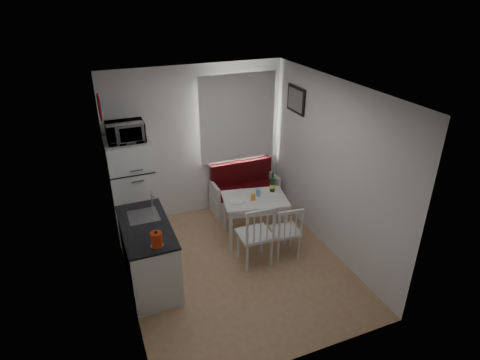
{
  "coord_description": "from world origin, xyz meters",
  "views": [
    {
      "loc": [
        -1.71,
        -4.38,
        3.73
      ],
      "look_at": [
        0.27,
        0.5,
        1.12
      ],
      "focal_mm": 30.0,
      "sensor_mm": 36.0,
      "label": 1
    }
  ],
  "objects_px": {
    "microwave": "(125,132)",
    "kettle": "(157,239)",
    "bench": "(244,194)",
    "wine_bottle": "(273,182)",
    "dining_table": "(255,203)",
    "chair_right": "(289,227)",
    "fridge": "(133,189)",
    "chair_left": "(258,230)",
    "kitchen_counter": "(149,253)"
  },
  "relations": [
    {
      "from": "dining_table",
      "to": "chair_right",
      "type": "bearing_deg",
      "value": -57.71
    },
    {
      "from": "kitchen_counter",
      "to": "chair_left",
      "type": "xyz_separation_m",
      "value": [
        1.49,
        -0.26,
        0.15
      ]
    },
    {
      "from": "wine_bottle",
      "to": "fridge",
      "type": "bearing_deg",
      "value": 160.53
    },
    {
      "from": "fridge",
      "to": "chair_left",
      "type": "bearing_deg",
      "value": -45.59
    },
    {
      "from": "chair_right",
      "to": "fridge",
      "type": "bearing_deg",
      "value": 148.99
    },
    {
      "from": "chair_right",
      "to": "wine_bottle",
      "type": "xyz_separation_m",
      "value": [
        0.1,
        0.76,
        0.36
      ]
    },
    {
      "from": "dining_table",
      "to": "kettle",
      "type": "relative_size",
      "value": 4.95
    },
    {
      "from": "kitchen_counter",
      "to": "microwave",
      "type": "distance_m",
      "value": 1.78
    },
    {
      "from": "chair_right",
      "to": "microwave",
      "type": "relative_size",
      "value": 0.86
    },
    {
      "from": "chair_left",
      "to": "microwave",
      "type": "relative_size",
      "value": 0.99
    },
    {
      "from": "dining_table",
      "to": "microwave",
      "type": "height_order",
      "value": "microwave"
    },
    {
      "from": "microwave",
      "to": "kettle",
      "type": "relative_size",
      "value": 2.43
    },
    {
      "from": "dining_table",
      "to": "fridge",
      "type": "height_order",
      "value": "fridge"
    },
    {
      "from": "chair_right",
      "to": "wine_bottle",
      "type": "bearing_deg",
      "value": 88.54
    },
    {
      "from": "dining_table",
      "to": "chair_right",
      "type": "distance_m",
      "value": 0.71
    },
    {
      "from": "microwave",
      "to": "wine_bottle",
      "type": "bearing_deg",
      "value": -18.24
    },
    {
      "from": "bench",
      "to": "kettle",
      "type": "height_order",
      "value": "kettle"
    },
    {
      "from": "fridge",
      "to": "wine_bottle",
      "type": "height_order",
      "value": "fridge"
    },
    {
      "from": "kitchen_counter",
      "to": "kettle",
      "type": "bearing_deg",
      "value": -84.72
    },
    {
      "from": "dining_table",
      "to": "microwave",
      "type": "relative_size",
      "value": 2.03
    },
    {
      "from": "fridge",
      "to": "wine_bottle",
      "type": "bearing_deg",
      "value": -19.47
    },
    {
      "from": "bench",
      "to": "kettle",
      "type": "distance_m",
      "value": 2.78
    },
    {
      "from": "chair_left",
      "to": "fridge",
      "type": "relative_size",
      "value": 0.32
    },
    {
      "from": "dining_table",
      "to": "chair_right",
      "type": "xyz_separation_m",
      "value": [
        0.25,
        -0.66,
        -0.12
      ]
    },
    {
      "from": "chair_right",
      "to": "wine_bottle",
      "type": "distance_m",
      "value": 0.85
    },
    {
      "from": "fridge",
      "to": "kettle",
      "type": "height_order",
      "value": "fridge"
    },
    {
      "from": "chair_left",
      "to": "chair_right",
      "type": "bearing_deg",
      "value": 2.58
    },
    {
      "from": "kitchen_counter",
      "to": "microwave",
      "type": "xyz_separation_m",
      "value": [
        0.02,
        1.19,
        1.33
      ]
    },
    {
      "from": "kettle",
      "to": "wine_bottle",
      "type": "relative_size",
      "value": 0.67
    },
    {
      "from": "kitchen_counter",
      "to": "chair_right",
      "type": "height_order",
      "value": "kitchen_counter"
    },
    {
      "from": "chair_left",
      "to": "chair_right",
      "type": "xyz_separation_m",
      "value": [
        0.5,
        0.01,
        -0.08
      ]
    },
    {
      "from": "dining_table",
      "to": "kettle",
      "type": "distance_m",
      "value": 1.97
    },
    {
      "from": "bench",
      "to": "wine_bottle",
      "type": "bearing_deg",
      "value": -81.07
    },
    {
      "from": "kettle",
      "to": "dining_table",
      "type": "bearing_deg",
      "value": 29.19
    },
    {
      "from": "bench",
      "to": "wine_bottle",
      "type": "height_order",
      "value": "wine_bottle"
    },
    {
      "from": "chair_left",
      "to": "chair_right",
      "type": "height_order",
      "value": "chair_left"
    },
    {
      "from": "dining_table",
      "to": "chair_left",
      "type": "height_order",
      "value": "chair_left"
    },
    {
      "from": "fridge",
      "to": "wine_bottle",
      "type": "relative_size",
      "value": 4.97
    },
    {
      "from": "wine_bottle",
      "to": "dining_table",
      "type": "bearing_deg",
      "value": -164.05
    },
    {
      "from": "chair_right",
      "to": "kettle",
      "type": "height_order",
      "value": "kettle"
    },
    {
      "from": "dining_table",
      "to": "microwave",
      "type": "xyz_separation_m",
      "value": [
        -1.72,
        0.78,
        1.14
      ]
    },
    {
      "from": "microwave",
      "to": "chair_right",
      "type": "bearing_deg",
      "value": -36.13
    },
    {
      "from": "kitchen_counter",
      "to": "chair_left",
      "type": "height_order",
      "value": "kitchen_counter"
    },
    {
      "from": "chair_right",
      "to": "microwave",
      "type": "bearing_deg",
      "value": 149.92
    },
    {
      "from": "bench",
      "to": "chair_left",
      "type": "distance_m",
      "value": 1.71
    },
    {
      "from": "kettle",
      "to": "bench",
      "type": "bearing_deg",
      "value": 44.64
    },
    {
      "from": "kettle",
      "to": "chair_right",
      "type": "bearing_deg",
      "value": 8.44
    },
    {
      "from": "chair_right",
      "to": "fridge",
      "type": "xyz_separation_m",
      "value": [
        -1.97,
        1.49,
        0.29
      ]
    },
    {
      "from": "microwave",
      "to": "kettle",
      "type": "height_order",
      "value": "microwave"
    },
    {
      "from": "bench",
      "to": "microwave",
      "type": "xyz_separation_m",
      "value": [
        -1.94,
        -0.16,
        1.49
      ]
    }
  ]
}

